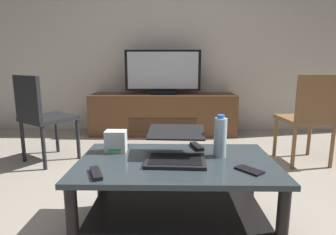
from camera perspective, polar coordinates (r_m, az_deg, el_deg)
ground_plane at (r=1.91m, az=-1.33°, el=-20.17°), size 7.68×7.68×0.00m
back_wall at (r=4.19m, az=-0.06°, el=16.71°), size 6.40×0.12×2.80m
coffee_table at (r=1.66m, az=1.66°, el=-13.21°), size 1.12×0.66×0.45m
media_cabinet at (r=3.92m, az=-1.02°, el=0.69°), size 1.99×0.47×0.56m
television at (r=3.83m, az=-1.06°, el=9.02°), size 1.02×0.20×0.60m
dining_chair at (r=3.01m, az=26.88°, el=0.49°), size 0.48×0.48×0.89m
side_chair at (r=3.02m, az=-24.47°, el=0.65°), size 0.61×0.61×0.88m
laptop at (r=1.61m, az=1.59°, el=-6.33°), size 0.35×0.40×0.16m
router_box at (r=1.77m, az=-10.58°, el=-4.76°), size 0.13×0.10×0.13m
water_bottle_near at (r=1.67m, az=10.60°, el=-3.91°), size 0.08×0.08×0.25m
cell_phone at (r=1.51m, az=16.24°, el=-10.26°), size 0.14×0.15×0.01m
tv_remote at (r=1.84m, az=5.88°, el=-5.87°), size 0.08×0.17×0.02m
soundbar_remote at (r=1.45m, az=-14.45°, el=-10.95°), size 0.10×0.16×0.02m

